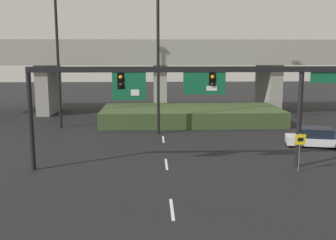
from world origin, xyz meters
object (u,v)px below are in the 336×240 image
signal_gantry (192,85)px  speed_limit_sign (300,147)px  highway_light_pole_far (57,38)px  parked_sedan_near_right (317,138)px  highway_light_pole_near (158,17)px

signal_gantry → speed_limit_sign: (6.06, -0.99, -3.45)m
speed_limit_sign → highway_light_pole_far: 22.61m
speed_limit_sign → parked_sedan_near_right: speed_limit_sign is taller
speed_limit_sign → highway_light_pole_far: highway_light_pole_far is taller
highway_light_pole_near → parked_sedan_near_right: bearing=-23.2°
signal_gantry → highway_light_pole_far: (-10.52, 12.95, 3.02)m
highway_light_pole_far → highway_light_pole_near: bearing=-18.9°
highway_light_pole_near → parked_sedan_near_right: 15.23m
signal_gantry → highway_light_pole_far: bearing=129.1°
signal_gantry → highway_light_pole_near: size_ratio=1.07×
highway_light_pole_near → highway_light_pole_far: size_ratio=1.21×
signal_gantry → parked_sedan_near_right: signal_gantry is taller
signal_gantry → highway_light_pole_far: 16.95m
signal_gantry → parked_sedan_near_right: bearing=27.8°
highway_light_pole_near → highway_light_pole_far: (-8.75, 3.00, -1.56)m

